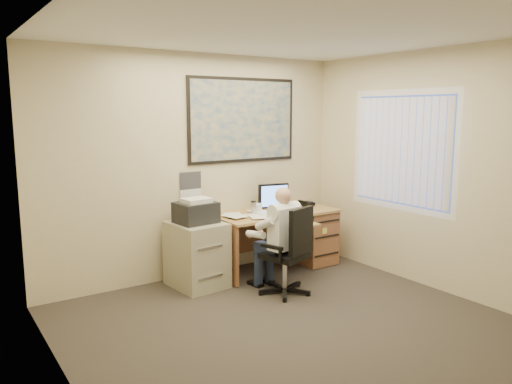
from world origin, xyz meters
TOP-DOWN VIEW (x-y plane):
  - room_shell at (0.00, 0.00)m, footprint 4.00×4.50m
  - desk at (1.23, 1.90)m, footprint 1.60×0.97m
  - world_map at (0.65, 2.23)m, footprint 1.56×0.03m
  - wall_calendar at (-0.10, 2.24)m, footprint 0.28×0.01m
  - window_blinds at (1.97, 0.80)m, footprint 0.06×1.40m
  - filing_cabinet at (-0.23, 1.86)m, footprint 0.59×0.69m
  - office_chair at (0.46, 1.06)m, footprint 0.74×0.74m
  - person at (0.48, 1.14)m, footprint 0.58×0.75m

SIDE VIEW (x-z plane):
  - office_chair at x=0.46m, z-range -0.21..0.79m
  - desk at x=1.23m, z-range -0.10..0.98m
  - filing_cabinet at x=-0.23m, z-range -0.07..0.97m
  - person at x=0.48m, z-range 0.00..1.19m
  - wall_calendar at x=-0.10m, z-range 0.87..1.29m
  - room_shell at x=0.00m, z-range 0.00..2.70m
  - window_blinds at x=1.97m, z-range 0.90..2.20m
  - world_map at x=0.65m, z-range 1.37..2.43m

